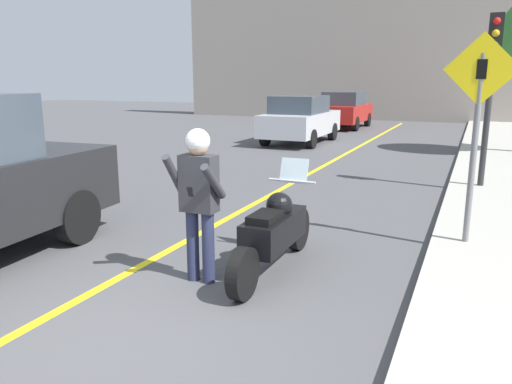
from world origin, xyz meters
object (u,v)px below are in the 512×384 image
at_px(traffic_light, 492,67).
at_px(motorcycle, 274,232).
at_px(person_biker, 199,190).
at_px(parked_car_silver, 300,119).
at_px(parked_car_red, 345,110).
at_px(crossing_sign, 477,119).

bearing_deg(traffic_light, motorcycle, -111.39).
bearing_deg(person_biker, motorcycle, 44.59).
relative_size(person_biker, parked_car_silver, 0.41).
relative_size(motorcycle, person_biker, 1.32).
distance_m(parked_car_silver, parked_car_red, 6.24).
height_order(motorcycle, parked_car_silver, parked_car_silver).
height_order(parked_car_silver, parked_car_red, same).
bearing_deg(parked_car_red, motorcycle, -78.42).
distance_m(person_biker, traffic_light, 7.12).
relative_size(traffic_light, parked_car_red, 0.80).
bearing_deg(parked_car_red, crossing_sign, -70.53).
height_order(person_biker, parked_car_red, person_biker).
relative_size(crossing_sign, parked_car_silver, 0.64).
distance_m(crossing_sign, parked_car_red, 17.33).
height_order(traffic_light, parked_car_red, traffic_light).
relative_size(motorcycle, parked_car_silver, 0.55).
height_order(person_biker, crossing_sign, crossing_sign).
bearing_deg(traffic_light, person_biker, -114.41).
height_order(person_biker, traffic_light, traffic_light).
bearing_deg(parked_car_red, parked_car_silver, -90.36).
height_order(person_biker, parked_car_silver, person_biker).
relative_size(person_biker, parked_car_red, 0.41).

